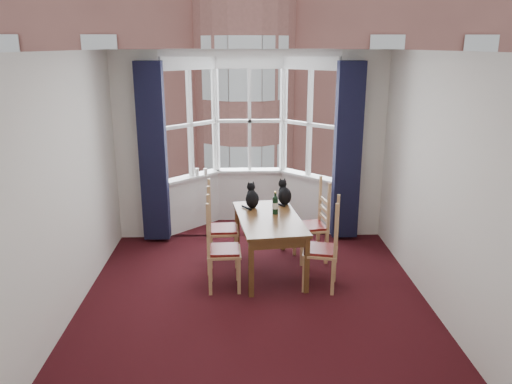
{
  "coord_description": "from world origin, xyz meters",
  "views": [
    {
      "loc": [
        -0.15,
        -5.06,
        2.85
      ],
      "look_at": [
        0.04,
        1.05,
        1.05
      ],
      "focal_mm": 35.0,
      "sensor_mm": 36.0,
      "label": 1
    }
  ],
  "objects_px": {
    "chair_right_far": "(317,227)",
    "wine_bottle": "(275,204)",
    "chair_left_far": "(216,230)",
    "chair_left_near": "(216,252)",
    "cat_left": "(252,198)",
    "candle_short": "(206,172)",
    "candle_tall": "(197,172)",
    "dining_table": "(269,224)",
    "cat_right": "(284,194)",
    "chair_right_near": "(328,252)"
  },
  "relations": [
    {
      "from": "chair_left_far",
      "to": "cat_right",
      "type": "distance_m",
      "value": 1.06
    },
    {
      "from": "chair_left_far",
      "to": "candle_short",
      "type": "height_order",
      "value": "candle_short"
    },
    {
      "from": "cat_left",
      "to": "candle_tall",
      "type": "bearing_deg",
      "value": 124.33
    },
    {
      "from": "chair_right_near",
      "to": "wine_bottle",
      "type": "relative_size",
      "value": 3.06
    },
    {
      "from": "chair_right_far",
      "to": "candle_short",
      "type": "bearing_deg",
      "value": 140.21
    },
    {
      "from": "chair_right_far",
      "to": "wine_bottle",
      "type": "relative_size",
      "value": 3.06
    },
    {
      "from": "chair_left_far",
      "to": "candle_tall",
      "type": "height_order",
      "value": "candle_tall"
    },
    {
      "from": "chair_left_far",
      "to": "wine_bottle",
      "type": "height_order",
      "value": "wine_bottle"
    },
    {
      "from": "dining_table",
      "to": "chair_left_near",
      "type": "relative_size",
      "value": 1.64
    },
    {
      "from": "chair_left_far",
      "to": "wine_bottle",
      "type": "distance_m",
      "value": 0.88
    },
    {
      "from": "dining_table",
      "to": "cat_left",
      "type": "xyz_separation_m",
      "value": [
        -0.21,
        0.42,
        0.22
      ]
    },
    {
      "from": "chair_left_far",
      "to": "chair_left_near",
      "type": "bearing_deg",
      "value": -87.44
    },
    {
      "from": "chair_right_far",
      "to": "wine_bottle",
      "type": "height_order",
      "value": "wine_bottle"
    },
    {
      "from": "chair_left_near",
      "to": "cat_right",
      "type": "relative_size",
      "value": 2.57
    },
    {
      "from": "candle_tall",
      "to": "chair_right_far",
      "type": "bearing_deg",
      "value": -36.88
    },
    {
      "from": "cat_left",
      "to": "wine_bottle",
      "type": "relative_size",
      "value": 1.17
    },
    {
      "from": "cat_right",
      "to": "candle_tall",
      "type": "height_order",
      "value": "cat_right"
    },
    {
      "from": "dining_table",
      "to": "candle_tall",
      "type": "bearing_deg",
      "value": 122.39
    },
    {
      "from": "chair_left_near",
      "to": "chair_right_far",
      "type": "relative_size",
      "value": 1.0
    },
    {
      "from": "wine_bottle",
      "to": "candle_short",
      "type": "height_order",
      "value": "wine_bottle"
    },
    {
      "from": "chair_right_near",
      "to": "cat_left",
      "type": "xyz_separation_m",
      "value": [
        -0.89,
        0.92,
        0.41
      ]
    },
    {
      "from": "chair_left_near",
      "to": "chair_left_far",
      "type": "distance_m",
      "value": 0.72
    },
    {
      "from": "chair_left_far",
      "to": "dining_table",
      "type": "bearing_deg",
      "value": -20.77
    },
    {
      "from": "chair_right_near",
      "to": "chair_left_far",
      "type": "bearing_deg",
      "value": 151.09
    },
    {
      "from": "candle_tall",
      "to": "candle_short",
      "type": "distance_m",
      "value": 0.14
    },
    {
      "from": "chair_left_near",
      "to": "candle_short",
      "type": "xyz_separation_m",
      "value": [
        -0.26,
        2.15,
        0.45
      ]
    },
    {
      "from": "cat_left",
      "to": "dining_table",
      "type": "bearing_deg",
      "value": -63.83
    },
    {
      "from": "chair_left_far",
      "to": "candle_tall",
      "type": "bearing_deg",
      "value": 104.46
    },
    {
      "from": "dining_table",
      "to": "candle_short",
      "type": "bearing_deg",
      "value": 118.48
    },
    {
      "from": "chair_right_near",
      "to": "wine_bottle",
      "type": "height_order",
      "value": "wine_bottle"
    },
    {
      "from": "candle_tall",
      "to": "wine_bottle",
      "type": "bearing_deg",
      "value": -53.26
    },
    {
      "from": "cat_left",
      "to": "chair_left_near",
      "type": "bearing_deg",
      "value": -117.15
    },
    {
      "from": "dining_table",
      "to": "chair_right_far",
      "type": "bearing_deg",
      "value": 27.65
    },
    {
      "from": "dining_table",
      "to": "wine_bottle",
      "type": "relative_size",
      "value": 5.03
    },
    {
      "from": "wine_bottle",
      "to": "cat_right",
      "type": "bearing_deg",
      "value": 69.65
    },
    {
      "from": "cat_left",
      "to": "cat_right",
      "type": "xyz_separation_m",
      "value": [
        0.45,
        0.13,
        0.0
      ]
    },
    {
      "from": "chair_right_far",
      "to": "cat_right",
      "type": "height_order",
      "value": "cat_right"
    },
    {
      "from": "candle_short",
      "to": "cat_left",
      "type": "bearing_deg",
      "value": -60.77
    },
    {
      "from": "chair_right_far",
      "to": "chair_left_near",
      "type": "bearing_deg",
      "value": -148.58
    },
    {
      "from": "chair_left_near",
      "to": "wine_bottle",
      "type": "relative_size",
      "value": 3.06
    },
    {
      "from": "cat_left",
      "to": "candle_short",
      "type": "xyz_separation_m",
      "value": [
        -0.71,
        1.26,
        0.05
      ]
    },
    {
      "from": "chair_left_near",
      "to": "chair_left_far",
      "type": "relative_size",
      "value": 1.0
    },
    {
      "from": "cat_right",
      "to": "candle_tall",
      "type": "relative_size",
      "value": 3.02
    },
    {
      "from": "dining_table",
      "to": "chair_right_far",
      "type": "xyz_separation_m",
      "value": [
        0.68,
        0.36,
        -0.18
      ]
    },
    {
      "from": "dining_table",
      "to": "chair_right_far",
      "type": "height_order",
      "value": "chair_right_far"
    },
    {
      "from": "cat_right",
      "to": "chair_right_far",
      "type": "bearing_deg",
      "value": -24.24
    },
    {
      "from": "chair_left_far",
      "to": "chair_right_far",
      "type": "xyz_separation_m",
      "value": [
        1.37,
        0.09,
        0.0
      ]
    },
    {
      "from": "chair_left_far",
      "to": "wine_bottle",
      "type": "relative_size",
      "value": 3.06
    },
    {
      "from": "cat_left",
      "to": "wine_bottle",
      "type": "xyz_separation_m",
      "value": [
        0.29,
        -0.29,
        -0.0
      ]
    },
    {
      "from": "chair_left_near",
      "to": "cat_right",
      "type": "height_order",
      "value": "cat_right"
    }
  ]
}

